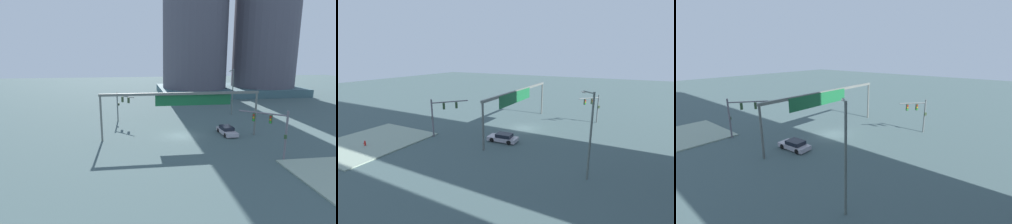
% 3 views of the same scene
% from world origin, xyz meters
% --- Properties ---
extents(ground_plane, '(194.08, 194.08, 0.00)m').
position_xyz_m(ground_plane, '(0.00, 0.00, 0.00)').
color(ground_plane, '#415657').
extents(traffic_signal_near_corner, '(4.38, 3.89, 5.72)m').
position_xyz_m(traffic_signal_near_corner, '(9.12, -9.63, 3.85)').
color(traffic_signal_near_corner, slate).
rests_on(traffic_signal_near_corner, ground).
extents(traffic_signal_opposite_side, '(3.03, 3.26, 5.14)m').
position_xyz_m(traffic_signal_opposite_side, '(-8.68, 9.57, 3.43)').
color(traffic_signal_opposite_side, '#5A6363').
rests_on(traffic_signal_opposite_side, ground).
extents(streetlamp_curved_arm, '(1.58, 1.57, 8.80)m').
position_xyz_m(streetlamp_curved_arm, '(12.34, 12.20, 5.01)').
color(streetlamp_curved_arm, '#5C6760').
rests_on(streetlamp_curved_arm, ground).
extents(overhead_sign_gantry, '(22.46, 0.43, 6.58)m').
position_xyz_m(overhead_sign_gantry, '(0.52, -0.84, 5.55)').
color(overhead_sign_gantry, slate).
rests_on(overhead_sign_gantry, ground).
extents(sedan_car_approaching, '(2.11, 4.33, 1.21)m').
position_xyz_m(sedan_car_approaching, '(7.11, -0.14, 0.57)').
color(sedan_car_approaching, '#B3ACB6').
rests_on(sedan_car_approaching, ground).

